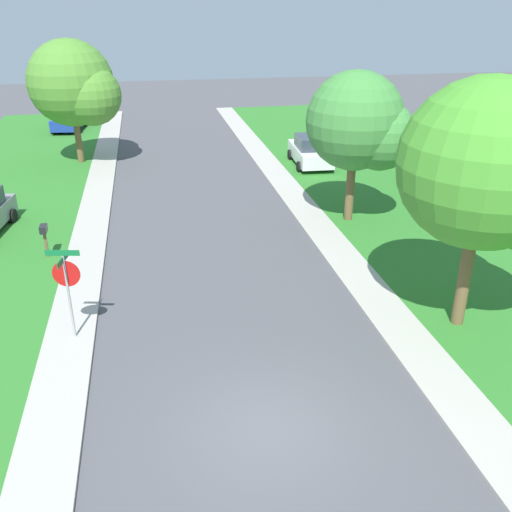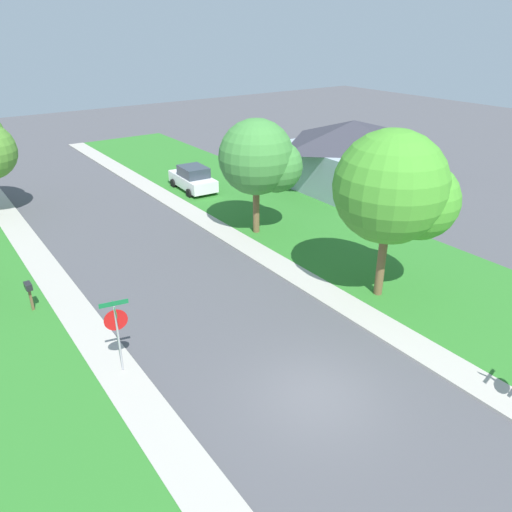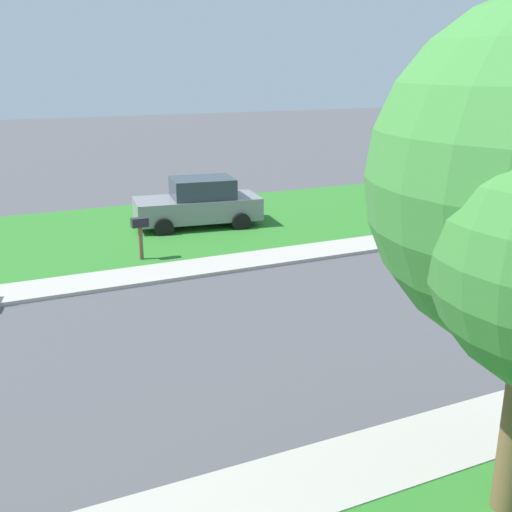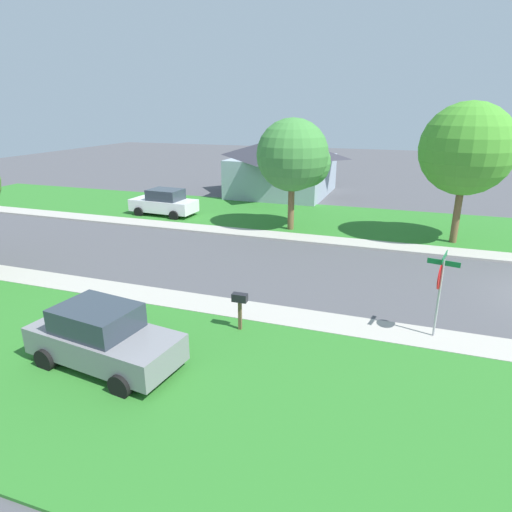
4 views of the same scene
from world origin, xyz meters
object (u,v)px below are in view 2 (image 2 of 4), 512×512
(stop_sign_far_corner, at_px, (117,325))
(car_white_far_down_street, at_px, (193,179))
(tree_across_left, at_px, (261,160))
(house_right_setback, at_px, (352,152))
(mailbox, at_px, (29,290))
(tree_sidewalk_near, at_px, (398,191))

(stop_sign_far_corner, relative_size, car_white_far_down_street, 0.63)
(tree_across_left, height_order, house_right_setback, tree_across_left)
(stop_sign_far_corner, xyz_separation_m, mailbox, (-1.53, 5.81, -0.88))
(stop_sign_far_corner, bearing_deg, mailbox, 104.79)
(car_white_far_down_street, bearing_deg, stop_sign_far_corner, -125.57)
(mailbox, bearing_deg, house_right_setback, 12.35)
(house_right_setback, relative_size, mailbox, 6.97)
(tree_across_left, xyz_separation_m, house_right_setback, (10.46, 3.63, -1.79))
(car_white_far_down_street, distance_m, mailbox, 16.64)
(stop_sign_far_corner, relative_size, tree_sidewalk_near, 0.39)
(tree_across_left, bearing_deg, stop_sign_far_corner, -146.63)
(tree_across_left, height_order, tree_sidewalk_near, tree_sidewalk_near)
(car_white_far_down_street, relative_size, tree_sidewalk_near, 0.62)
(stop_sign_far_corner, height_order, house_right_setback, house_right_setback)
(stop_sign_far_corner, bearing_deg, car_white_far_down_street, 54.43)
(tree_across_left, distance_m, mailbox, 12.94)
(tree_across_left, xyz_separation_m, tree_sidewalk_near, (0.31, -8.75, 0.55))
(tree_sidewalk_near, distance_m, house_right_setback, 16.18)
(tree_sidewalk_near, bearing_deg, house_right_setback, 50.65)
(stop_sign_far_corner, bearing_deg, tree_sidewalk_near, -7.84)
(stop_sign_far_corner, distance_m, tree_across_left, 13.30)
(stop_sign_far_corner, xyz_separation_m, tree_sidewalk_near, (11.25, -1.55, 2.82))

